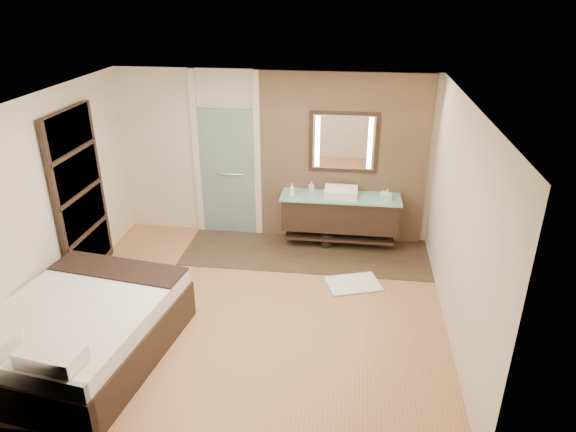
# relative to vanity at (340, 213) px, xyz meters

# --- Properties ---
(floor) EXTENTS (5.00, 5.00, 0.00)m
(floor) POSITION_rel_vanity_xyz_m (-1.10, -1.92, -0.58)
(floor) COLOR #A86946
(floor) RESTS_ON ground
(tile_strip) EXTENTS (3.80, 1.30, 0.01)m
(tile_strip) POSITION_rel_vanity_xyz_m (-0.50, -0.32, -0.57)
(tile_strip) COLOR #32261B
(tile_strip) RESTS_ON floor
(stone_wall) EXTENTS (2.60, 0.08, 2.70)m
(stone_wall) POSITION_rel_vanity_xyz_m (0.00, 0.29, 0.77)
(stone_wall) COLOR tan
(stone_wall) RESTS_ON floor
(vanity) EXTENTS (1.85, 0.55, 0.88)m
(vanity) POSITION_rel_vanity_xyz_m (0.00, 0.00, 0.00)
(vanity) COLOR black
(vanity) RESTS_ON stone_wall
(mirror_unit) EXTENTS (1.06, 0.04, 0.96)m
(mirror_unit) POSITION_rel_vanity_xyz_m (0.00, 0.24, 1.07)
(mirror_unit) COLOR black
(mirror_unit) RESTS_ON stone_wall
(frosted_door) EXTENTS (1.10, 0.12, 2.70)m
(frosted_door) POSITION_rel_vanity_xyz_m (-1.85, 0.28, 0.56)
(frosted_door) COLOR #AAD8D2
(frosted_door) RESTS_ON floor
(shoji_partition) EXTENTS (0.06, 1.20, 2.40)m
(shoji_partition) POSITION_rel_vanity_xyz_m (-3.53, -1.32, 0.63)
(shoji_partition) COLOR black
(shoji_partition) RESTS_ON floor
(bed) EXTENTS (2.01, 2.38, 0.83)m
(bed) POSITION_rel_vanity_xyz_m (-2.75, -3.08, -0.24)
(bed) COLOR black
(bed) RESTS_ON floor
(bath_mat) EXTENTS (0.84, 0.71, 0.02)m
(bath_mat) POSITION_rel_vanity_xyz_m (0.25, -1.17, -0.56)
(bath_mat) COLOR white
(bath_mat) RESTS_ON floor
(waste_bin) EXTENTS (0.25, 0.25, 0.24)m
(waste_bin) POSITION_rel_vanity_xyz_m (-0.20, -0.07, -0.46)
(waste_bin) COLOR black
(waste_bin) RESTS_ON floor
(tissue_box) EXTENTS (0.13, 0.13, 0.10)m
(tissue_box) POSITION_rel_vanity_xyz_m (0.71, -0.06, 0.33)
(tissue_box) COLOR silver
(tissue_box) RESTS_ON vanity
(soap_bottle_a) EXTENTS (0.09, 0.09, 0.21)m
(soap_bottle_a) POSITION_rel_vanity_xyz_m (-0.75, -0.13, 0.39)
(soap_bottle_a) COLOR white
(soap_bottle_a) RESTS_ON vanity
(soap_bottle_b) EXTENTS (0.10, 0.10, 0.16)m
(soap_bottle_b) POSITION_rel_vanity_xyz_m (-0.47, 0.12, 0.37)
(soap_bottle_b) COLOR #B2B2B2
(soap_bottle_b) RESTS_ON vanity
(soap_bottle_c) EXTENTS (0.15, 0.15, 0.15)m
(soap_bottle_c) POSITION_rel_vanity_xyz_m (0.70, -0.03, 0.36)
(soap_bottle_c) COLOR #A2CBC5
(soap_bottle_c) RESTS_ON vanity
(cup) EXTENTS (0.12, 0.12, 0.10)m
(cup) POSITION_rel_vanity_xyz_m (0.66, 0.01, 0.33)
(cup) COLOR silver
(cup) RESTS_ON vanity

